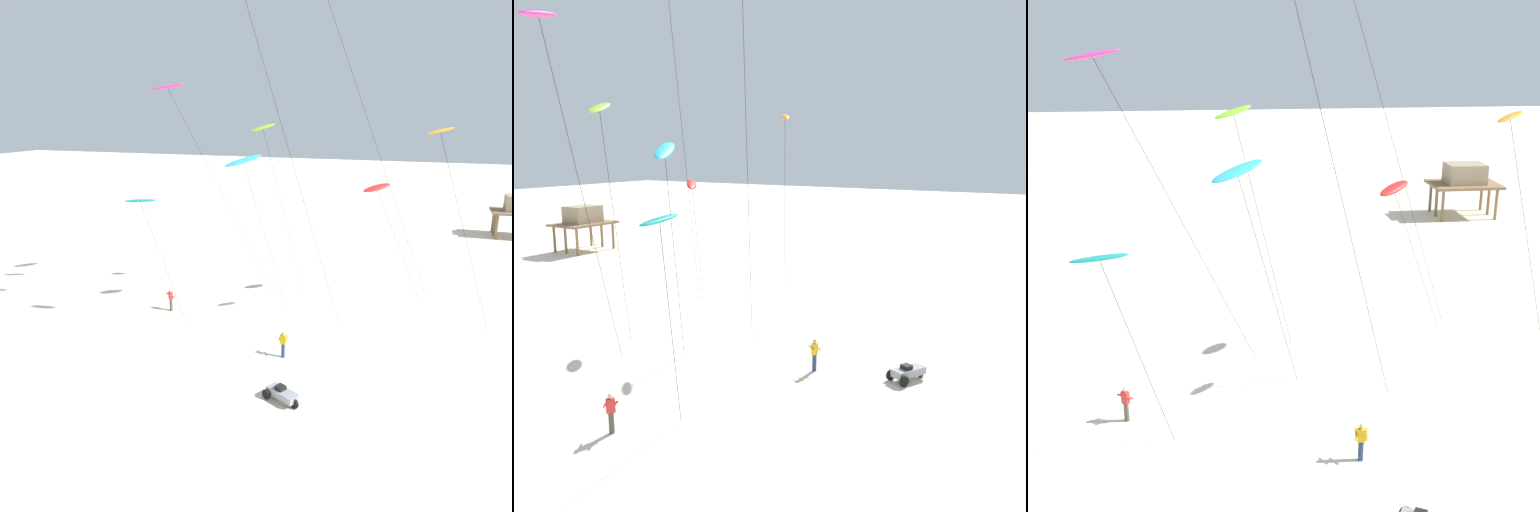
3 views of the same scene
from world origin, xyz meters
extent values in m
plane|color=beige|center=(0.00, 0.00, 0.00)|extent=(260.00, 260.00, 0.00)
ellipsoid|color=red|center=(9.26, 13.72, 8.86)|extent=(2.11, 1.81, 0.91)
cylinder|color=#262626|center=(11.07, 14.73, 4.38)|extent=(3.66, 2.06, 8.76)
cylinder|color=#262626|center=(8.73, 13.94, 12.46)|extent=(9.41, 5.27, 24.93)
cylinder|color=#262626|center=(4.99, 6.77, 10.62)|extent=(6.00, 3.37, 21.24)
ellipsoid|color=teal|center=(-4.42, 4.21, 8.70)|extent=(2.27, 0.85, 0.40)
cylinder|color=#262626|center=(-3.29, 4.85, 4.31)|extent=(2.29, 1.29, 8.63)
ellipsoid|color=#8CD833|center=(0.96, 12.59, 13.00)|extent=(1.96, 1.02, 0.85)
cylinder|color=#262626|center=(2.46, 13.43, 6.46)|extent=(3.03, 1.71, 12.93)
ellipsoid|color=#33BFE0|center=(0.93, 8.56, 10.98)|extent=(2.59, 1.78, 1.13)
cylinder|color=#262626|center=(2.35, 9.35, 5.43)|extent=(2.87, 1.62, 10.87)
ellipsoid|color=#D8339E|center=(-4.80, 9.15, 15.74)|extent=(2.38, 1.33, 0.65)
cylinder|color=#262626|center=(-1.47, 11.01, 7.83)|extent=(6.69, 3.75, 15.67)
ellipsoid|color=orange|center=(13.10, 9.14, 13.04)|extent=(1.85, 1.50, 0.56)
cylinder|color=#262626|center=(15.25, 10.34, 6.48)|extent=(4.34, 2.44, 12.97)
cylinder|color=#4C4738|center=(-4.32, 7.20, 0.44)|extent=(0.22, 0.22, 0.88)
cube|color=red|center=(-4.32, 7.20, 1.17)|extent=(0.39, 0.35, 0.58)
sphere|color=beige|center=(-4.32, 7.20, 1.57)|extent=(0.20, 0.20, 0.20)
cylinder|color=red|center=(-4.50, 7.32, 1.22)|extent=(0.35, 0.47, 0.39)
cylinder|color=red|center=(-4.13, 7.08, 1.22)|extent=(0.35, 0.47, 0.39)
cylinder|color=navy|center=(5.47, 3.12, 0.44)|extent=(0.22, 0.22, 0.88)
cube|color=gold|center=(5.47, 3.12, 1.17)|extent=(0.37, 0.25, 0.58)
sphere|color=tan|center=(5.47, 3.12, 1.57)|extent=(0.20, 0.20, 0.20)
cylinder|color=gold|center=(5.69, 3.08, 1.22)|extent=(0.17, 0.51, 0.39)
cylinder|color=gold|center=(5.25, 3.15, 1.22)|extent=(0.17, 0.51, 0.39)
cylinder|color=#846647|center=(20.69, 38.22, 1.43)|extent=(0.28, 0.28, 2.86)
cylinder|color=#846647|center=(25.73, 38.22, 1.43)|extent=(0.28, 0.28, 2.86)
cylinder|color=#846647|center=(20.69, 41.78, 1.43)|extent=(0.28, 0.28, 2.86)
cylinder|color=#846647|center=(25.73, 41.78, 1.43)|extent=(0.28, 0.28, 2.86)
cylinder|color=#846647|center=(20.69, 40.00, 1.43)|extent=(0.28, 0.28, 2.86)
cylinder|color=#846647|center=(25.73, 40.00, 1.43)|extent=(0.28, 0.28, 2.86)
cube|color=#846647|center=(23.21, 40.00, 2.98)|extent=(6.29, 4.45, 0.24)
cube|color=#9E896B|center=(23.21, 40.00, 4.01)|extent=(3.46, 2.67, 1.82)
cube|color=gray|center=(6.74, -1.34, 0.44)|extent=(1.83, 1.42, 0.36)
cube|color=black|center=(6.61, -1.26, 0.72)|extent=(0.60, 0.60, 0.20)
cylinder|color=black|center=(7.45, -1.72, 0.26)|extent=(0.51, 0.35, 0.52)
cylinder|color=black|center=(6.32, -0.59, 0.26)|extent=(0.51, 0.35, 0.52)
cylinder|color=black|center=(5.89, -1.39, 0.26)|extent=(0.51, 0.35, 0.52)
camera|label=1|loc=(12.59, -22.02, 14.09)|focal=34.00mm
camera|label=2|loc=(-18.72, -8.62, 11.08)|focal=39.35mm
camera|label=3|loc=(-0.30, -20.54, 16.79)|focal=48.50mm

